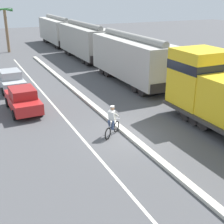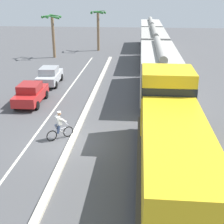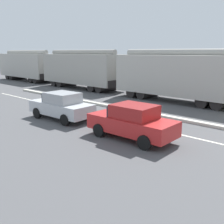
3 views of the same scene
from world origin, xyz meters
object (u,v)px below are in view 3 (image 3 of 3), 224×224
Objects in this scene: parked_car_red at (132,122)px; parked_car_silver at (61,106)px; hopper_car_lead at (177,76)px; hopper_car_middle at (82,69)px; hopper_car_trailing at (27,66)px.

parked_car_silver is (-0.02, 5.36, 0.00)m from parked_car_red.
hopper_car_lead is 10.39m from parked_car_red.
hopper_car_lead reaches higher than parked_car_red.
hopper_car_lead is 10.10m from parked_car_silver.
parked_car_red is (-9.78, -3.26, -1.26)m from hopper_car_lead.
hopper_car_lead is at bearing -90.00° from hopper_car_middle.
hopper_car_trailing is at bearing 90.00° from hopper_car_middle.
hopper_car_middle is at bearing -90.00° from hopper_car_trailing.
parked_car_silver is at bearing -114.92° from hopper_car_trailing.
hopper_car_lead is at bearing -90.00° from hopper_car_trailing.
hopper_car_trailing is at bearing 65.08° from parked_car_silver.
parked_car_red is at bearing -123.36° from hopper_car_middle.
hopper_car_middle is at bearing 90.00° from hopper_car_lead.
hopper_car_trailing is (0.00, 23.20, 0.00)m from hopper_car_lead.
parked_car_red is at bearing -89.79° from parked_car_silver.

